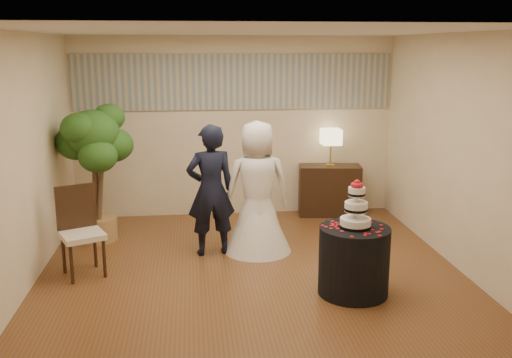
{
  "coord_description": "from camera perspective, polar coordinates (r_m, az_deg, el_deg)",
  "views": [
    {
      "loc": [
        -0.67,
        -6.36,
        2.64
      ],
      "look_at": [
        0.1,
        0.4,
        1.05
      ],
      "focal_mm": 40.0,
      "sensor_mm": 36.0,
      "label": 1
    }
  ],
  "objects": [
    {
      "name": "bride",
      "position": [
        7.36,
        0.14,
        -0.81
      ],
      "size": [
        0.96,
        0.96,
        1.73
      ],
      "primitive_type": "imported",
      "rotation": [
        0.0,
        0.0,
        3.22
      ],
      "color": "white",
      "rests_on": "floor"
    },
    {
      "name": "wedding_cake",
      "position": [
        6.12,
        9.99,
        -2.45
      ],
      "size": [
        0.33,
        0.33,
        0.53
      ],
      "primitive_type": null,
      "color": "white",
      "rests_on": "cake_table"
    },
    {
      "name": "ceiling",
      "position": [
        6.4,
        -0.5,
        14.58
      ],
      "size": [
        5.0,
        5.0,
        0.0
      ],
      "primitive_type": "cube",
      "color": "white",
      "rests_on": "wall_back"
    },
    {
      "name": "floor",
      "position": [
        6.92,
        -0.45,
        -9.28
      ],
      "size": [
        5.0,
        5.0,
        0.0
      ],
      "primitive_type": "cube",
      "color": "brown",
      "rests_on": "ground"
    },
    {
      "name": "table_lamp",
      "position": [
        9.01,
        7.48,
        3.14
      ],
      "size": [
        0.29,
        0.29,
        0.58
      ],
      "primitive_type": null,
      "color": "beige",
      "rests_on": "console"
    },
    {
      "name": "groom",
      "position": [
        7.27,
        -4.55,
        -1.14
      ],
      "size": [
        0.67,
        0.5,
        1.7
      ],
      "primitive_type": "imported",
      "rotation": [
        0.0,
        0.0,
        3.29
      ],
      "color": "black",
      "rests_on": "floor"
    },
    {
      "name": "console",
      "position": [
        9.15,
        7.35,
        -1.12
      ],
      "size": [
        1.01,
        0.55,
        0.8
      ],
      "primitive_type": "cube",
      "rotation": [
        0.0,
        0.0,
        -0.13
      ],
      "color": "black",
      "rests_on": "floor"
    },
    {
      "name": "wall_front",
      "position": [
        4.11,
        3.19,
        -4.44
      ],
      "size": [
        5.0,
        0.06,
        2.8
      ],
      "primitive_type": "cube",
      "color": "beige",
      "rests_on": "ground"
    },
    {
      "name": "cake_table",
      "position": [
        6.32,
        9.76,
        -8.05
      ],
      "size": [
        0.8,
        0.8,
        0.75
      ],
      "primitive_type": "cylinder",
      "rotation": [
        0.0,
        0.0,
        0.05
      ],
      "color": "black",
      "rests_on": "floor"
    },
    {
      "name": "wall_back",
      "position": [
        8.97,
        -2.16,
        5.2
      ],
      "size": [
        5.0,
        0.06,
        2.8
      ],
      "primitive_type": "cube",
      "color": "beige",
      "rests_on": "ground"
    },
    {
      "name": "ficus_tree",
      "position": [
        8.05,
        -15.81,
        0.59
      ],
      "size": [
        1.28,
        1.28,
        1.92
      ],
      "primitive_type": null,
      "rotation": [
        0.0,
        0.0,
        -2.2
      ],
      "color": "#29581B",
      "rests_on": "floor"
    },
    {
      "name": "mural_border",
      "position": [
        8.88,
        -2.19,
        9.66
      ],
      "size": [
        4.9,
        0.02,
        0.85
      ],
      "primitive_type": "cube",
      "color": "#96988C",
      "rests_on": "wall_back"
    },
    {
      "name": "wall_right",
      "position": [
        7.21,
        19.7,
        2.48
      ],
      "size": [
        0.06,
        5.0,
        2.8
      ],
      "primitive_type": "cube",
      "color": "beige",
      "rests_on": "ground"
    },
    {
      "name": "side_chair",
      "position": [
        6.95,
        -17.0,
        -5.14
      ],
      "size": [
        0.65,
        0.66,
        1.05
      ],
      "primitive_type": null,
      "rotation": [
        0.0,
        0.0,
        0.43
      ],
      "color": "black",
      "rests_on": "floor"
    },
    {
      "name": "wall_left",
      "position": [
        6.74,
        -22.15,
        1.56
      ],
      "size": [
        0.06,
        5.0,
        2.8
      ],
      "primitive_type": "cube",
      "color": "beige",
      "rests_on": "ground"
    }
  ]
}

